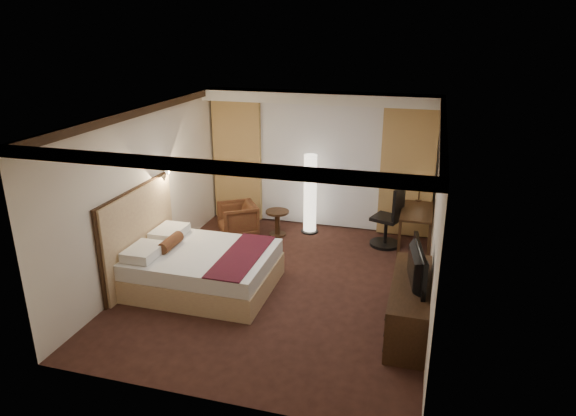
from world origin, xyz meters
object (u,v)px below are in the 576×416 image
(office_chair, at_px, (387,216))
(dresser, at_px, (409,305))
(floor_lamp, at_px, (310,194))
(desk, at_px, (416,228))
(armchair, at_px, (238,218))
(television, at_px, (411,260))
(bed, at_px, (204,269))
(side_table, at_px, (277,223))

(office_chair, distance_m, dresser, 2.78)
(floor_lamp, height_order, desk, floor_lamp)
(armchair, distance_m, television, 4.22)
(office_chair, bearing_deg, bed, -117.23)
(side_table, relative_size, office_chair, 0.43)
(desk, height_order, office_chair, office_chair)
(floor_lamp, xyz_separation_m, television, (2.05, -2.96, 0.21))
(floor_lamp, xyz_separation_m, office_chair, (1.50, -0.25, -0.21))
(floor_lamp, relative_size, office_chair, 1.36)
(bed, xyz_separation_m, floor_lamp, (1.05, 2.65, 0.48))
(dresser, relative_size, television, 1.71)
(bed, distance_m, floor_lamp, 2.89)
(desk, height_order, television, television)
(side_table, xyz_separation_m, floor_lamp, (0.57, 0.32, 0.54))
(office_chair, bearing_deg, desk, 24.89)
(floor_lamp, bearing_deg, television, -55.28)
(bed, distance_m, side_table, 2.38)
(desk, bearing_deg, side_table, -177.29)
(armchair, relative_size, desk, 0.55)
(bed, height_order, television, television)
(bed, distance_m, armchair, 2.16)
(side_table, distance_m, floor_lamp, 0.85)
(television, bearing_deg, armchair, 44.61)
(side_table, relative_size, television, 0.47)
(desk, distance_m, television, 2.83)
(desk, bearing_deg, bed, -141.50)
(dresser, bearing_deg, bed, 174.33)
(bed, xyz_separation_m, side_table, (0.48, 2.33, -0.06))
(bed, bearing_deg, dresser, -5.67)
(floor_lamp, relative_size, desk, 1.26)
(office_chair, xyz_separation_m, dresser, (0.58, -2.71, -0.23))
(armchair, relative_size, dresser, 0.39)
(desk, height_order, dresser, desk)
(floor_lamp, distance_m, television, 3.61)
(bed, height_order, desk, desk)
(bed, xyz_separation_m, dresser, (3.13, -0.31, 0.04))
(bed, height_order, office_chair, office_chair)
(desk, relative_size, office_chair, 1.08)
(armchair, bearing_deg, television, 19.50)
(bed, relative_size, desk, 1.68)
(television, bearing_deg, office_chair, 2.16)
(armchair, xyz_separation_m, office_chair, (2.82, 0.26, 0.23))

